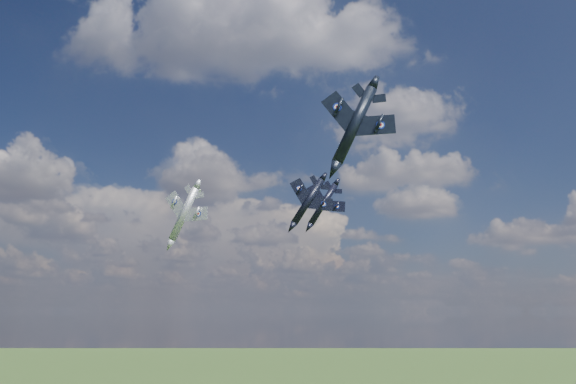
# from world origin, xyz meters

# --- Properties ---
(jet_lead_navy) EXTENTS (10.64, 13.60, 6.93)m
(jet_lead_navy) POSITION_xyz_m (8.27, 21.35, 82.38)
(jet_lead_navy) COLOR black
(jet_right_navy) EXTENTS (10.42, 13.94, 6.77)m
(jet_right_navy) POSITION_xyz_m (14.60, -10.33, 85.17)
(jet_right_navy) COLOR black
(jet_high_navy) EXTENTS (10.21, 13.42, 7.01)m
(jet_high_navy) POSITION_xyz_m (10.85, 34.63, 84.37)
(jet_high_navy) COLOR black
(jet_left_silver) EXTENTS (13.68, 16.01, 6.87)m
(jet_left_silver) POSITION_xyz_m (-13.24, 21.37, 80.42)
(jet_left_silver) COLOR gray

